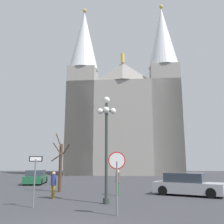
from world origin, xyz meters
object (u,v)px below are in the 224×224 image
object	(u,v)px
pedestrian_walking	(118,180)
parked_car_near_green	(36,177)
stop_sign	(117,170)
one_way_arrow_sign	(35,174)
parked_car_far_silver	(187,185)
pedestrian_standing	(53,182)
bare_tree	(60,165)
street_lamp	(106,131)
cathedral	(124,116)

from	to	relation	value
pedestrian_walking	parked_car_near_green	bearing A→B (deg)	134.31
stop_sign	parked_car_near_green	bearing A→B (deg)	119.65
one_way_arrow_sign	parked_car_near_green	distance (m)	14.37
one_way_arrow_sign	parked_car_far_silver	distance (m)	10.24
parked_car_far_silver	pedestrian_standing	bearing A→B (deg)	-167.73
one_way_arrow_sign	pedestrian_standing	size ratio (longest dim) A/B	1.54
bare_tree	parked_car_far_silver	xyz separation A→B (m)	(9.24, -1.71, -1.33)
one_way_arrow_sign	street_lamp	distance (m)	4.46
cathedral	one_way_arrow_sign	xyz separation A→B (m)	(-4.91, -34.67, -9.38)
bare_tree	pedestrian_standing	world-z (taller)	bare_tree
parked_car_far_silver	bare_tree	bearing A→B (deg)	169.51
parked_car_far_silver	parked_car_near_green	bearing A→B (deg)	147.42
street_lamp	parked_car_far_silver	size ratio (longest dim) A/B	1.23
street_lamp	cathedral	bearing A→B (deg)	87.65
parked_car_near_green	parked_car_far_silver	bearing A→B (deg)	-32.58
cathedral	parked_car_near_green	xyz separation A→B (m)	(-9.45, -21.06, -10.31)
stop_sign	one_way_arrow_sign	world-z (taller)	stop_sign
cathedral	pedestrian_standing	distance (m)	33.43
cathedral	one_way_arrow_sign	size ratio (longest dim) A/B	13.12
one_way_arrow_sign	parked_car_near_green	xyz separation A→B (m)	(-4.54, 13.61, -0.94)
parked_car_near_green	pedestrian_walking	xyz separation A→B (m)	(8.67, -8.88, 0.36)
stop_sign	cathedral	bearing A→B (deg)	88.86
street_lamp	pedestrian_walking	bearing A→B (deg)	80.16
stop_sign	parked_car_far_silver	xyz separation A→B (m)	(4.69, 6.76, -1.16)
parked_car_far_silver	pedestrian_walking	world-z (taller)	pedestrian_walking
parked_car_far_silver	cathedral	bearing A→B (deg)	97.62
street_lamp	pedestrian_standing	distance (m)	4.88
street_lamp	pedestrian_walking	size ratio (longest dim) A/B	3.53
bare_tree	pedestrian_walking	bearing A→B (deg)	-24.22
stop_sign	one_way_arrow_sign	bearing A→B (deg)	157.54
stop_sign	parked_car_near_green	distance (m)	17.69
street_lamp	parked_car_far_silver	xyz separation A→B (m)	(5.33, 3.70, -3.27)
stop_sign	bare_tree	bearing A→B (deg)	118.23
bare_tree	parked_car_far_silver	bearing A→B (deg)	-10.49
cathedral	parked_car_near_green	distance (m)	25.28
cathedral	stop_sign	distance (m)	37.53
stop_sign	pedestrian_standing	distance (m)	6.39
bare_tree	parked_car_near_green	world-z (taller)	bare_tree
parked_car_far_silver	pedestrian_standing	xyz separation A→B (m)	(-8.75, -1.90, 0.29)
cathedral	bare_tree	size ratio (longest dim) A/B	7.40
stop_sign	street_lamp	size ratio (longest dim) A/B	0.44
street_lamp	bare_tree	bearing A→B (deg)	125.79
one_way_arrow_sign	bare_tree	size ratio (longest dim) A/B	0.56
bare_tree	pedestrian_walking	world-z (taller)	bare_tree
cathedral	pedestrian_walking	xyz separation A→B (m)	(-0.78, -29.95, -9.95)
cathedral	bare_tree	xyz separation A→B (m)	(-5.27, -27.93, -8.95)
parked_car_near_green	street_lamp	bearing A→B (deg)	-56.63
parked_car_far_silver	one_way_arrow_sign	bearing A→B (deg)	-150.46
cathedral	pedestrian_standing	xyz separation A→B (m)	(-4.78, -31.54, -10.00)
cathedral	parked_car_near_green	world-z (taller)	cathedral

